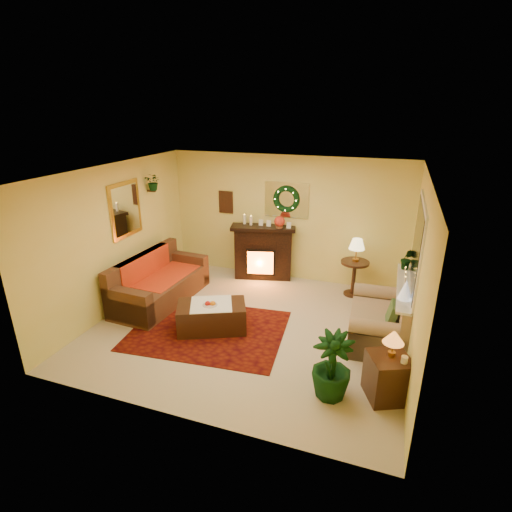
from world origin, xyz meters
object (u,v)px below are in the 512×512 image
(loveseat, at_px, (379,314))
(sofa, at_px, (160,280))
(end_table_square, at_px, (387,379))
(side_table_round, at_px, (353,279))
(fireplace, at_px, (263,253))
(coffee_table, at_px, (212,318))

(loveseat, bearing_deg, sofa, 177.13)
(loveseat, xyz_separation_m, end_table_square, (0.20, -1.40, -0.15))
(loveseat, relative_size, end_table_square, 2.49)
(side_table_round, height_order, end_table_square, side_table_round)
(fireplace, xyz_separation_m, coffee_table, (-0.12, -2.34, -0.34))
(side_table_round, bearing_deg, loveseat, -69.23)
(loveseat, height_order, coffee_table, loveseat)
(side_table_round, relative_size, coffee_table, 0.64)
(sofa, xyz_separation_m, side_table_round, (3.41, 1.48, -0.11))
(sofa, bearing_deg, end_table_square, -15.32)
(side_table_round, relative_size, end_table_square, 1.18)
(side_table_round, distance_m, end_table_square, 2.96)
(end_table_square, relative_size, coffee_table, 0.54)
(fireplace, height_order, coffee_table, fireplace)
(fireplace, xyz_separation_m, side_table_round, (1.93, -0.23, -0.23))
(fireplace, distance_m, coffee_table, 2.37)
(fireplace, bearing_deg, loveseat, -47.88)
(fireplace, distance_m, end_table_square, 4.11)
(sofa, relative_size, loveseat, 1.40)
(sofa, xyz_separation_m, end_table_square, (4.17, -1.39, -0.16))
(sofa, xyz_separation_m, loveseat, (3.97, 0.02, -0.01))
(loveseat, bearing_deg, side_table_round, 107.67)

